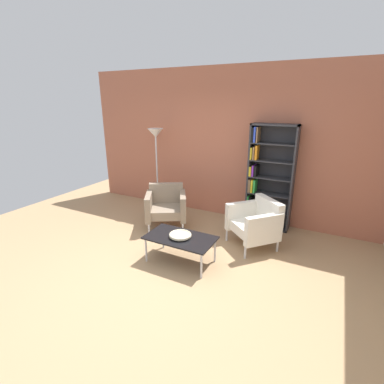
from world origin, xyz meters
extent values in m
plane|color=tan|center=(0.00, 0.00, 0.00)|extent=(8.32, 8.32, 0.00)
cube|color=#B2664C|center=(0.00, 2.46, 1.45)|extent=(6.40, 0.12, 2.90)
cube|color=#333338|center=(0.52, 2.23, 0.95)|extent=(0.03, 0.30, 1.90)
cube|color=#333338|center=(1.29, 2.23, 0.95)|extent=(0.03, 0.30, 1.90)
cube|color=#333338|center=(0.90, 2.23, 1.89)|extent=(0.80, 0.30, 0.03)
cube|color=#333338|center=(0.90, 2.23, 0.01)|extent=(0.80, 0.30, 0.03)
cube|color=#333338|center=(0.90, 2.37, 0.95)|extent=(0.80, 0.02, 1.90)
cube|color=#333338|center=(0.90, 2.23, 0.34)|extent=(0.76, 0.28, 0.02)
cube|color=#333338|center=(0.90, 2.23, 0.64)|extent=(0.76, 0.28, 0.02)
cube|color=#333338|center=(0.90, 2.23, 0.95)|extent=(0.76, 0.28, 0.02)
cube|color=#333338|center=(0.90, 2.23, 1.26)|extent=(0.76, 0.28, 0.02)
cube|color=#333338|center=(0.90, 2.23, 1.56)|extent=(0.76, 0.28, 0.02)
cube|color=orange|center=(0.55, 2.20, 0.14)|extent=(0.04, 0.21, 0.21)
cube|color=blue|center=(0.61, 2.18, 0.18)|extent=(0.04, 0.18, 0.27)
cube|color=white|center=(0.65, 2.20, 0.14)|extent=(0.03, 0.21, 0.20)
cube|color=white|center=(0.69, 2.18, 0.17)|extent=(0.04, 0.17, 0.26)
cube|color=green|center=(0.54, 2.19, 0.46)|extent=(0.03, 0.19, 0.22)
cube|color=black|center=(0.58, 2.20, 0.45)|extent=(0.03, 0.23, 0.20)
cube|color=black|center=(0.63, 2.21, 0.43)|extent=(0.04, 0.24, 0.17)
cube|color=olive|center=(0.55, 2.18, 0.77)|extent=(0.04, 0.19, 0.24)
cube|color=yellow|center=(0.60, 2.19, 0.78)|extent=(0.04, 0.20, 0.24)
cube|color=green|center=(0.64, 2.18, 0.77)|extent=(0.03, 0.19, 0.24)
cube|color=yellow|center=(0.55, 2.19, 1.05)|extent=(0.04, 0.20, 0.17)
cube|color=purple|center=(0.60, 2.21, 1.06)|extent=(0.03, 0.24, 0.19)
cube|color=black|center=(0.64, 2.21, 1.06)|extent=(0.04, 0.25, 0.20)
cube|color=yellow|center=(0.55, 2.19, 1.38)|extent=(0.03, 0.19, 0.21)
cube|color=olive|center=(0.59, 2.21, 1.38)|extent=(0.03, 0.23, 0.23)
cube|color=orange|center=(0.64, 2.18, 1.40)|extent=(0.04, 0.17, 0.25)
cube|color=black|center=(0.55, 2.18, 1.70)|extent=(0.03, 0.18, 0.24)
cube|color=blue|center=(0.59, 2.20, 1.71)|extent=(0.03, 0.23, 0.27)
cube|color=olive|center=(0.63, 2.20, 1.71)|extent=(0.02, 0.23, 0.27)
cube|color=black|center=(0.07, 0.40, 0.39)|extent=(1.00, 0.56, 0.02)
cylinder|color=silver|center=(-0.38, 0.17, 0.19)|extent=(0.03, 0.03, 0.38)
cylinder|color=silver|center=(0.52, 0.17, 0.19)|extent=(0.03, 0.03, 0.38)
cylinder|color=silver|center=(-0.38, 0.63, 0.19)|extent=(0.03, 0.03, 0.38)
cylinder|color=silver|center=(0.52, 0.63, 0.19)|extent=(0.03, 0.03, 0.38)
cylinder|color=beige|center=(0.07, 0.40, 0.41)|extent=(0.13, 0.13, 0.02)
cylinder|color=beige|center=(0.07, 0.40, 0.43)|extent=(0.32, 0.32, 0.02)
torus|color=beige|center=(0.07, 0.40, 0.44)|extent=(0.32, 0.32, 0.02)
cube|color=gray|center=(-0.76, 1.32, 0.32)|extent=(0.85, 0.83, 0.16)
cube|color=gray|center=(-0.90, 1.55, 0.59)|extent=(0.61, 0.43, 0.38)
cube|color=gray|center=(-1.02, 1.14, 0.43)|extent=(0.40, 0.58, 0.46)
cube|color=gray|center=(-0.49, 1.46, 0.43)|extent=(0.40, 0.58, 0.46)
cylinder|color=silver|center=(-0.86, 0.90, 0.12)|extent=(0.04, 0.04, 0.24)
cylinder|color=silver|center=(-0.35, 1.21, 0.12)|extent=(0.04, 0.04, 0.24)
cylinder|color=silver|center=(-1.16, 1.40, 0.12)|extent=(0.04, 0.04, 0.24)
cylinder|color=silver|center=(-0.64, 1.70, 0.12)|extent=(0.04, 0.04, 0.24)
cube|color=white|center=(0.87, 1.35, 0.32)|extent=(0.86, 0.86, 0.16)
cube|color=white|center=(1.05, 1.55, 0.59)|extent=(0.56, 0.52, 0.38)
cube|color=white|center=(0.63, 1.55, 0.43)|extent=(0.49, 0.53, 0.46)
cube|color=white|center=(1.09, 1.13, 0.43)|extent=(0.49, 0.53, 0.46)
cylinder|color=silver|center=(0.44, 1.32, 0.12)|extent=(0.04, 0.04, 0.24)
cylinder|color=silver|center=(0.89, 0.92, 0.12)|extent=(0.04, 0.04, 0.24)
cylinder|color=silver|center=(0.83, 1.75, 0.12)|extent=(0.04, 0.04, 0.24)
cylinder|color=silver|center=(1.28, 1.35, 0.12)|extent=(0.04, 0.04, 0.24)
cylinder|color=silver|center=(-1.42, 2.01, 0.01)|extent=(0.28, 0.28, 0.02)
cylinder|color=silver|center=(-1.42, 2.01, 0.85)|extent=(0.03, 0.03, 1.65)
cone|color=white|center=(-1.42, 2.01, 1.65)|extent=(0.32, 0.32, 0.18)
camera|label=1|loc=(1.89, -2.73, 2.27)|focal=26.11mm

